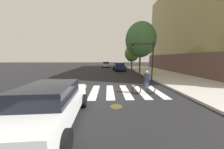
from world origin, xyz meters
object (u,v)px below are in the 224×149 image
(sedan_near, at_px, (51,104))
(sedan_mid, at_px, (119,66))
(street_tree_near, at_px, (141,40))
(manhole_cover, at_px, (116,106))
(fire_hydrant, at_px, (155,72))
(sedan_far, at_px, (106,64))
(traffic_light_near, at_px, (145,55))
(street_tree_mid, at_px, (132,54))
(cyclist, at_px, (146,82))

(sedan_near, relative_size, sedan_mid, 0.96)
(sedan_near, relative_size, street_tree_near, 0.63)
(manhole_cover, distance_m, fire_hydrant, 12.42)
(sedan_near, height_order, sedan_far, sedan_near)
(sedan_far, height_order, fire_hydrant, sedan_far)
(manhole_cover, height_order, street_tree_near, street_tree_near)
(traffic_light_near, distance_m, street_tree_near, 4.71)
(street_tree_mid, bearing_deg, street_tree_near, -92.58)
(manhole_cover, distance_m, cyclist, 3.15)
(manhole_cover, height_order, sedan_far, sedan_far)
(manhole_cover, relative_size, traffic_light_near, 0.15)
(sedan_near, distance_m, fire_hydrant, 15.14)
(cyclist, distance_m, fire_hydrant, 9.55)
(sedan_near, height_order, street_tree_mid, street_tree_mid)
(street_tree_mid, bearing_deg, manhole_cover, -104.38)
(fire_hydrant, height_order, street_tree_mid, street_tree_mid)
(sedan_mid, height_order, street_tree_near, street_tree_near)
(sedan_near, xyz_separation_m, sedan_far, (1.73, 27.34, -0.04))
(sedan_mid, bearing_deg, fire_hydrant, -56.02)
(manhole_cover, relative_size, fire_hydrant, 0.82)
(cyclist, relative_size, street_tree_mid, 0.34)
(manhole_cover, bearing_deg, street_tree_near, 68.27)
(fire_hydrant, xyz_separation_m, street_tree_near, (-2.33, -0.18, 4.50))
(sedan_near, bearing_deg, cyclist, 36.48)
(traffic_light_near, bearing_deg, sedan_far, 102.59)
(cyclist, xyz_separation_m, traffic_light_near, (1.26, 4.24, 2.02))
(sedan_near, relative_size, cyclist, 2.73)
(traffic_light_near, bearing_deg, sedan_mid, 98.24)
(sedan_mid, xyz_separation_m, cyclist, (0.34, -15.34, -0.00))
(sedan_mid, bearing_deg, traffic_light_near, -81.76)
(fire_hydrant, relative_size, street_tree_mid, 0.15)
(sedan_mid, bearing_deg, sedan_far, 108.12)
(manhole_cover, distance_m, sedan_mid, 17.51)
(street_tree_mid, bearing_deg, fire_hydrant, -73.53)
(sedan_near, height_order, street_tree_near, street_tree_near)
(street_tree_near, distance_m, street_tree_mid, 7.19)
(sedan_near, xyz_separation_m, fire_hydrant, (9.07, 12.12, -0.29))
(street_tree_near, bearing_deg, cyclist, -102.81)
(fire_hydrant, bearing_deg, street_tree_mid, 106.47)
(sedan_mid, bearing_deg, manhole_cover, -96.24)
(manhole_cover, bearing_deg, traffic_light_near, 60.79)
(manhole_cover, bearing_deg, sedan_near, -149.32)
(manhole_cover, xyz_separation_m, fire_hydrant, (6.48, 10.59, 0.53))
(cyclist, bearing_deg, sedan_mid, 91.29)
(cyclist, xyz_separation_m, street_tree_near, (1.90, 8.37, 4.19))
(sedan_far, bearing_deg, street_tree_near, -72.00)
(sedan_mid, xyz_separation_m, traffic_light_near, (1.61, -11.11, 2.01))
(cyclist, xyz_separation_m, street_tree_mid, (2.22, 15.37, 2.58))
(sedan_near, bearing_deg, street_tree_mid, 69.58)
(manhole_cover, xyz_separation_m, traffic_light_near, (3.51, 6.27, 2.86))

